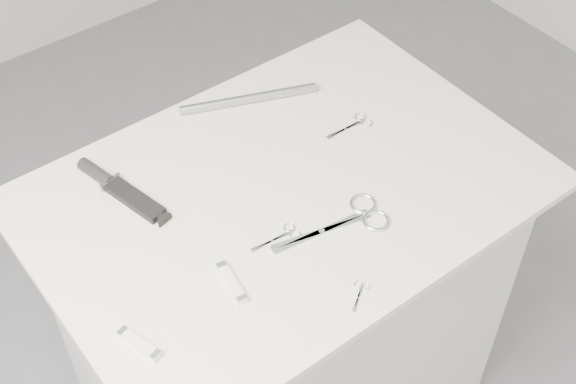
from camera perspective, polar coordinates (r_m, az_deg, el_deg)
plinth at (r=1.97m, az=-0.18°, el=-9.14°), size 0.90×0.60×0.90m
display_board at (r=1.61m, az=-0.21°, el=0.07°), size 1.00×0.70×0.02m
large_shears at (r=1.55m, az=4.61°, el=-1.93°), size 0.24×0.11×0.01m
embroidery_scissors_a at (r=1.52m, az=-0.39°, el=-3.14°), size 0.10×0.04×0.00m
embroidery_scissors_b at (r=1.74m, az=4.80°, el=4.82°), size 0.11×0.05×0.00m
tiny_scissors at (r=1.44m, az=5.13°, el=-7.13°), size 0.06×0.05×0.00m
sheathed_knife at (r=1.63m, az=-12.06°, el=0.34°), size 0.08×0.23×0.03m
pocket_knife_a at (r=1.45m, az=-4.03°, el=-6.42°), size 0.03×0.10×0.01m
pocket_knife_b at (r=1.39m, az=-10.55°, el=-10.55°), size 0.04×0.09×0.01m
metal_rail at (r=1.79m, az=-2.82°, el=6.64°), size 0.29×0.13×0.02m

